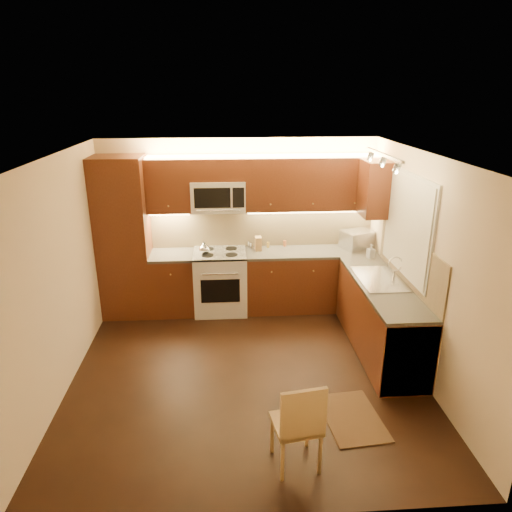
{
  "coord_description": "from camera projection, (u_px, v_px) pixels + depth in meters",
  "views": [
    {
      "loc": [
        -0.21,
        -4.72,
        3.14
      ],
      "look_at": [
        0.15,
        0.55,
        1.25
      ],
      "focal_mm": 32.75,
      "sensor_mm": 36.0,
      "label": 1
    }
  ],
  "objects": [
    {
      "name": "floor",
      "position": [
        247.0,
        372.0,
        5.5
      ],
      "size": [
        4.0,
        4.0,
        0.01
      ],
      "primitive_type": "cube",
      "color": "black",
      "rests_on": "ground"
    },
    {
      "name": "ceiling",
      "position": [
        245.0,
        157.0,
        4.66
      ],
      "size": [
        4.0,
        4.0,
        0.01
      ],
      "primitive_type": "cube",
      "color": "beige",
      "rests_on": "ground"
    },
    {
      "name": "wall_back",
      "position": [
        239.0,
        224.0,
        6.96
      ],
      "size": [
        4.0,
        0.01,
        2.5
      ],
      "primitive_type": "cube",
      "color": "beige",
      "rests_on": "ground"
    },
    {
      "name": "wall_front",
      "position": [
        260.0,
        381.0,
        3.2
      ],
      "size": [
        4.0,
        0.01,
        2.5
      ],
      "primitive_type": "cube",
      "color": "beige",
      "rests_on": "ground"
    },
    {
      "name": "wall_left",
      "position": [
        58.0,
        278.0,
        4.95
      ],
      "size": [
        0.01,
        4.0,
        2.5
      ],
      "primitive_type": "cube",
      "color": "beige",
      "rests_on": "ground"
    },
    {
      "name": "wall_right",
      "position": [
        424.0,
        269.0,
        5.21
      ],
      "size": [
        0.01,
        4.0,
        2.5
      ],
      "primitive_type": "cube",
      "color": "beige",
      "rests_on": "ground"
    },
    {
      "name": "pantry",
      "position": [
        124.0,
        238.0,
        6.61
      ],
      "size": [
        0.7,
        0.6,
        2.3
      ],
      "primitive_type": "cube",
      "color": "#471F0F",
      "rests_on": "floor"
    },
    {
      "name": "base_cab_back_left",
      "position": [
        174.0,
        284.0,
        6.89
      ],
      "size": [
        0.62,
        0.6,
        0.86
      ],
      "primitive_type": "cube",
      "color": "#471F0F",
      "rests_on": "floor"
    },
    {
      "name": "counter_back_left",
      "position": [
        172.0,
        255.0,
        6.74
      ],
      "size": [
        0.62,
        0.6,
        0.04
      ],
      "primitive_type": "cube",
      "color": "#312F2D",
      "rests_on": "base_cab_back_left"
    },
    {
      "name": "base_cab_back_right",
      "position": [
        310.0,
        280.0,
        7.02
      ],
      "size": [
        1.92,
        0.6,
        0.86
      ],
      "primitive_type": "cube",
      "color": "#471F0F",
      "rests_on": "floor"
    },
    {
      "name": "counter_back_right",
      "position": [
        311.0,
        252.0,
        6.87
      ],
      "size": [
        1.92,
        0.6,
        0.04
      ],
      "primitive_type": "cube",
      "color": "#312F2D",
      "rests_on": "base_cab_back_right"
    },
    {
      "name": "base_cab_right",
      "position": [
        380.0,
        319.0,
        5.84
      ],
      "size": [
        0.6,
        2.0,
        0.86
      ],
      "primitive_type": "cube",
      "color": "#471F0F",
      "rests_on": "floor"
    },
    {
      "name": "counter_right",
      "position": [
        383.0,
        286.0,
        5.69
      ],
      "size": [
        0.6,
        2.0,
        0.04
      ],
      "primitive_type": "cube",
      "color": "#312F2D",
      "rests_on": "base_cab_right"
    },
    {
      "name": "dishwasher",
      "position": [
        400.0,
        348.0,
        5.19
      ],
      "size": [
        0.58,
        0.6,
        0.84
      ],
      "primitive_type": "cube",
      "color": "silver",
      "rests_on": "floor"
    },
    {
      "name": "backsplash_back",
      "position": [
        263.0,
        227.0,
        6.99
      ],
      "size": [
        3.3,
        0.02,
        0.6
      ],
      "primitive_type": "cube",
      "color": "tan",
      "rests_on": "wall_back"
    },
    {
      "name": "backsplash_right",
      "position": [
        409.0,
        261.0,
        5.6
      ],
      "size": [
        0.02,
        2.0,
        0.6
      ],
      "primitive_type": "cube",
      "color": "tan",
      "rests_on": "wall_right"
    },
    {
      "name": "upper_cab_back_left",
      "position": [
        168.0,
        185.0,
        6.52
      ],
      "size": [
        0.62,
        0.35,
        0.75
      ],
      "primitive_type": "cube",
      "color": "#471F0F",
      "rests_on": "wall_back"
    },
    {
      "name": "upper_cab_back_right",
      "position": [
        312.0,
        183.0,
        6.65
      ],
      "size": [
        1.92,
        0.35,
        0.75
      ],
      "primitive_type": "cube",
      "color": "#471F0F",
      "rests_on": "wall_back"
    },
    {
      "name": "upper_cab_bridge",
      "position": [
        217.0,
        169.0,
        6.49
      ],
      "size": [
        0.76,
        0.35,
        0.31
      ],
      "primitive_type": "cube",
      "color": "#471F0F",
      "rests_on": "wall_back"
    },
    {
      "name": "upper_cab_right_corner",
      "position": [
        375.0,
        189.0,
        6.3
      ],
      "size": [
        0.35,
        0.5,
        0.75
      ],
      "primitive_type": "cube",
      "color": "#471F0F",
      "rests_on": "wall_right"
    },
    {
      "name": "stove",
      "position": [
        220.0,
        281.0,
        6.9
      ],
      "size": [
        0.76,
        0.65,
        0.92
      ],
      "primitive_type": null,
      "color": "silver",
      "rests_on": "floor"
    },
    {
      "name": "microwave",
      "position": [
        218.0,
        196.0,
        6.6
      ],
      "size": [
        0.76,
        0.38,
        0.44
      ],
      "primitive_type": null,
      "color": "silver",
      "rests_on": "wall_back"
    },
    {
      "name": "window_frame",
      "position": [
        408.0,
        225.0,
        5.61
      ],
      "size": [
        0.03,
        1.44,
        1.24
      ],
      "primitive_type": "cube",
      "color": "silver",
      "rests_on": "wall_right"
    },
    {
      "name": "window_blinds",
      "position": [
        406.0,
        225.0,
        5.61
      ],
      "size": [
        0.02,
        1.36,
        1.16
      ],
      "primitive_type": "cube",
      "color": "silver",
      "rests_on": "wall_right"
    },
    {
      "name": "sink",
      "position": [
        380.0,
        274.0,
        5.8
      ],
      "size": [
        0.52,
        0.86,
        0.15
      ],
      "primitive_type": null,
      "color": "silver",
      "rests_on": "counter_right"
    },
    {
      "name": "faucet",
      "position": [
        395.0,
        268.0,
        5.79
      ],
      "size": [
        0.2,
        0.04,
        0.3
      ],
      "primitive_type": null,
      "color": "silver",
      "rests_on": "counter_right"
    },
    {
      "name": "track_light_bar",
      "position": [
        383.0,
        155.0,
        5.15
      ],
      "size": [
        0.04,
        1.2,
        0.03
      ],
      "primitive_type": "cube",
      "color": "silver",
      "rests_on": "ceiling"
    },
    {
      "name": "kettle",
      "position": [
        204.0,
        248.0,
        6.64
      ],
      "size": [
        0.21,
        0.21,
        0.19
      ],
      "primitive_type": null,
      "rotation": [
        0.0,
        0.0,
        0.35
      ],
      "color": "silver",
      "rests_on": "stove"
    },
    {
      "name": "toaster_oven",
      "position": [
        358.0,
        239.0,
        6.94
      ],
      "size": [
        0.54,
        0.48,
        0.27
      ],
      "primitive_type": "cube",
      "rotation": [
        0.0,
        0.0,
        0.39
      ],
      "color": "silver",
      "rests_on": "counter_back_right"
    },
    {
      "name": "knife_block",
      "position": [
        258.0,
        243.0,
        6.86
      ],
      "size": [
        0.1,
        0.15,
        0.2
      ],
      "primitive_type": "cube",
      "rotation": [
        0.0,
        0.0,
        0.04
      ],
      "color": "#A37749",
      "rests_on": "counter_back_right"
    },
    {
      "name": "spice_jar_a",
      "position": [
        251.0,
        245.0,
        6.95
      ],
      "size": [
        0.05,
        0.05,
        0.09
      ],
      "primitive_type": "cylinder",
      "rotation": [
        0.0,
        0.0,
        -0.17
      ],
      "color": "silver",
      "rests_on": "counter_back_right"
    },
    {
      "name": "spice_jar_b",
      "position": [
        268.0,
        245.0,
        7.0
      ],
      "size": [
        0.04,
        0.04,
        0.08
      ],
      "primitive_type": "cylinder",
      "rotation": [
        0.0,
        0.0,
        0.05
      ],
      "color": "olive",
      "rests_on": "counter_back_right"
    },
    {
      "name": "spice_jar_c",
      "position": [
        249.0,
        244.0,
        6.99
      ],
      "size": [
        0.05,
        0.05,
        0.1
      ],
      "primitive_type": "cylinder",
      "rotation": [
        0.0,
        0.0,
        0.28
      ],
      "color": "silver",
      "rests_on": "counter_back_right"
    },
    {
      "name": "spice_jar_d",
      "position": [
        285.0,
        243.0,
        7.04
      ],
      "size": [
        0.05,
        0.05,
        0.09
      ],
      "primitive_type": "cylinder",
      "rotation": [
        0.0,
        0.0,
        -0.02
      ],
      "color": "#9A562E",
      "rests_on": "counter_back_right"
    },
    {
      "name": "soap_bottle",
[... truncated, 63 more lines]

